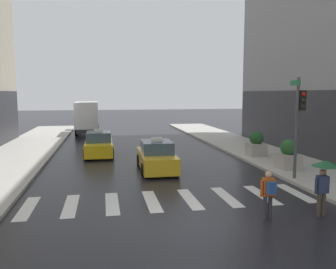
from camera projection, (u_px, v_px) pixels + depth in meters
ground_plane at (189, 229)px, 10.87m from camera, size 160.00×160.00×0.00m
crosswalk_markings at (171, 200)px, 13.80m from camera, size 11.30×2.80×0.01m
traffic_light_pole at (299, 114)px, 16.37m from camera, size 0.44×0.84×4.80m
taxi_lead at (157, 157)px, 19.11m from camera, size 1.99×4.57×1.80m
taxi_second at (99, 145)px, 23.68m from camera, size 1.93×4.54×1.80m
box_truck at (87, 117)px, 35.51m from camera, size 2.35×7.57×3.35m
pedestrian_with_umbrella at (325, 173)px, 11.85m from camera, size 0.96×0.96×1.94m
pedestrian_with_backpack at (269, 191)px, 11.53m from camera, size 0.55×0.43×1.65m
planter_near_corner at (288, 155)px, 18.82m from camera, size 1.10×1.10×1.60m
planter_mid_block at (256, 145)px, 22.75m from camera, size 1.10×1.10×1.60m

